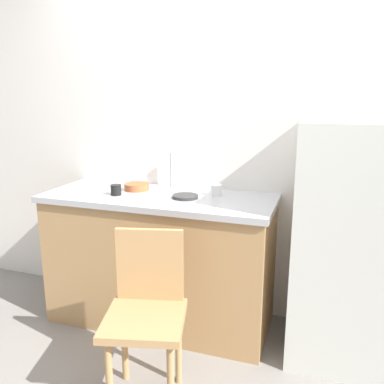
{
  "coord_description": "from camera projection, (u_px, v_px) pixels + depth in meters",
  "views": [
    {
      "loc": [
        0.7,
        -1.76,
        1.58
      ],
      "look_at": [
        -0.1,
        0.6,
        0.97
      ],
      "focal_mm": 37.76,
      "sensor_mm": 36.0,
      "label": 1
    }
  ],
  "objects": [
    {
      "name": "faucet",
      "position": [
        172.0,
        170.0,
        2.9
      ],
      "size": [
        0.02,
        0.02,
        0.25
      ],
      "primitive_type": "cylinder",
      "color": "#B7B7BC",
      "rests_on": "countertop"
    },
    {
      "name": "cup_white",
      "position": [
        216.0,
        190.0,
        2.67
      ],
      "size": [
        0.07,
        0.07,
        0.07
      ],
      "primitive_type": "cylinder",
      "color": "white",
      "rests_on": "countertop"
    },
    {
      "name": "back_wall",
      "position": [
        224.0,
        140.0,
        2.83
      ],
      "size": [
        4.8,
        0.1,
        2.53
      ],
      "primitive_type": "cube",
      "color": "white",
      "rests_on": "ground_plane"
    },
    {
      "name": "terracotta_bowl",
      "position": [
        137.0,
        187.0,
        2.83
      ],
      "size": [
        0.17,
        0.17,
        0.05
      ],
      "primitive_type": "cylinder",
      "color": "#B25B33",
      "rests_on": "countertop"
    },
    {
      "name": "cup_black",
      "position": [
        116.0,
        190.0,
        2.68
      ],
      "size": [
        0.07,
        0.07,
        0.07
      ],
      "primitive_type": "cylinder",
      "color": "black",
      "rests_on": "countertop"
    },
    {
      "name": "cabinet_base",
      "position": [
        160.0,
        261.0,
        2.81
      ],
      "size": [
        1.51,
        0.6,
        0.88
      ],
      "primitive_type": "cube",
      "color": "tan",
      "rests_on": "ground_plane"
    },
    {
      "name": "refrigerator",
      "position": [
        348.0,
        244.0,
        2.37
      ],
      "size": [
        0.61,
        0.6,
        1.44
      ],
      "primitive_type": "cube",
      "color": "silver",
      "rests_on": "ground_plane"
    },
    {
      "name": "countertop",
      "position": [
        159.0,
        198.0,
        2.7
      ],
      "size": [
        1.55,
        0.64,
        0.04
      ],
      "primitive_type": "cube",
      "color": "#B7B7BC",
      "rests_on": "cabinet_base"
    },
    {
      "name": "chair",
      "position": [
        146.0,
        309.0,
        2.09
      ],
      "size": [
        0.49,
        0.49,
        0.89
      ],
      "rotation": [
        0.0,
        0.0,
        0.25
      ],
      "color": "tan",
      "rests_on": "ground_plane"
    },
    {
      "name": "hotplate",
      "position": [
        185.0,
        196.0,
        2.61
      ],
      "size": [
        0.17,
        0.17,
        0.02
      ],
      "primitive_type": "cylinder",
      "color": "#2D2D2D",
      "rests_on": "countertop"
    }
  ]
}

